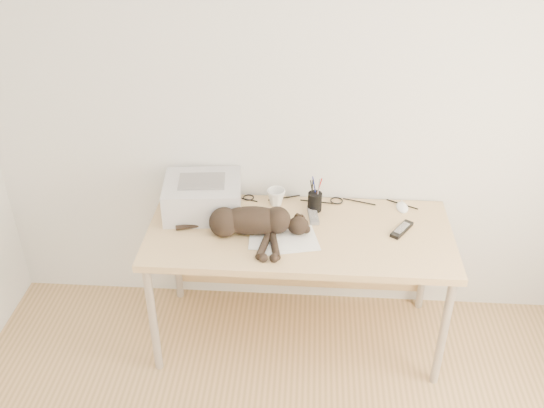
# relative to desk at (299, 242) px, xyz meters

# --- Properties ---
(wall_back) EXTENTS (3.50, 0.00, 3.50)m
(wall_back) POSITION_rel_desk_xyz_m (0.00, 0.27, 0.69)
(wall_back) COLOR silver
(wall_back) RESTS_ON floor
(desk) EXTENTS (1.60, 0.70, 0.74)m
(desk) POSITION_rel_desk_xyz_m (0.00, 0.00, 0.00)
(desk) COLOR #DABA7F
(desk) RESTS_ON floor
(printer) EXTENTS (0.44, 0.39, 0.19)m
(printer) POSITION_rel_desk_xyz_m (-0.53, 0.08, 0.23)
(printer) COLOR #B4B4B9
(printer) RESTS_ON desk
(papers) EXTENTS (0.37, 0.29, 0.01)m
(papers) POSITION_rel_desk_xyz_m (-0.08, -0.17, 0.14)
(papers) COLOR white
(papers) RESTS_ON desk
(cat) EXTENTS (0.70, 0.32, 0.16)m
(cat) POSITION_rel_desk_xyz_m (-0.26, -0.12, 0.20)
(cat) COLOR black
(cat) RESTS_ON desk
(mug) EXTENTS (0.14, 0.14, 0.09)m
(mug) POSITION_rel_desk_xyz_m (-0.14, 0.17, 0.18)
(mug) COLOR white
(mug) RESTS_ON desk
(pen_cup) EXTENTS (0.08, 0.08, 0.20)m
(pen_cup) POSITION_rel_desk_xyz_m (0.08, 0.13, 0.19)
(pen_cup) COLOR black
(pen_cup) RESTS_ON desk
(remote_grey) EXTENTS (0.07, 0.18, 0.02)m
(remote_grey) POSITION_rel_desk_xyz_m (0.07, 0.06, 0.14)
(remote_grey) COLOR slate
(remote_grey) RESTS_ON desk
(remote_black) EXTENTS (0.14, 0.17, 0.02)m
(remote_black) POSITION_rel_desk_xyz_m (0.53, -0.05, 0.14)
(remote_black) COLOR black
(remote_black) RESTS_ON desk
(mouse) EXTENTS (0.07, 0.11, 0.04)m
(mouse) POSITION_rel_desk_xyz_m (0.56, 0.18, 0.15)
(mouse) COLOR white
(mouse) RESTS_ON desk
(cable_tangle) EXTENTS (1.36, 0.08, 0.01)m
(cable_tangle) POSITION_rel_desk_xyz_m (0.00, 0.22, 0.14)
(cable_tangle) COLOR black
(cable_tangle) RESTS_ON desk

